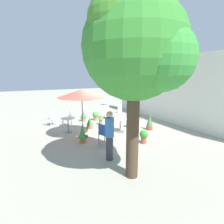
{
  "coord_description": "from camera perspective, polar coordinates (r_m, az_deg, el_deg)",
  "views": [
    {
      "loc": [
        8.16,
        -3.9,
        2.99
      ],
      "look_at": [
        0.0,
        0.54,
        1.06
      ],
      "focal_mm": 28.6,
      "sensor_mm": 36.0,
      "label": 1
    }
  ],
  "objects": [
    {
      "name": "patio_chair_1",
      "position": [
        10.76,
        -13.89,
        -1.71
      ],
      "size": [
        0.5,
        0.53,
        0.95
      ],
      "color": "silver",
      "rests_on": "ground"
    },
    {
      "name": "villa_facade",
      "position": [
        11.93,
        18.21,
        6.7
      ],
      "size": [
        11.15,
        0.3,
        4.12
      ],
      "primitive_type": "cube",
      "color": "silver",
      "rests_on": "ground"
    },
    {
      "name": "standing_person",
      "position": [
        6.32,
        -0.8,
        -7.32
      ],
      "size": [
        0.45,
        0.45,
        1.78
      ],
      "color": "#33333D",
      "rests_on": "ground"
    },
    {
      "name": "potted_plant_2",
      "position": [
        10.96,
        -3.6,
        -2.71
      ],
      "size": [
        0.27,
        0.27,
        0.47
      ],
      "color": "#C47341",
      "rests_on": "ground"
    },
    {
      "name": "potted_plant_4",
      "position": [
        10.38,
        6.14,
        -3.14
      ],
      "size": [
        0.42,
        0.42,
        0.6
      ],
      "color": "#BD703B",
      "rests_on": "ground"
    },
    {
      "name": "patio_chair_0",
      "position": [
        12.31,
        2.02,
        0.19
      ],
      "size": [
        0.58,
        0.59,
        0.89
      ],
      "color": "white",
      "rests_on": "ground"
    },
    {
      "name": "patio_chair_4",
      "position": [
        11.24,
        -18.68,
        -1.61
      ],
      "size": [
        0.63,
        0.65,
        0.86
      ],
      "color": "white",
      "rests_on": "ground"
    },
    {
      "name": "potted_plant_0",
      "position": [
        10.1,
        11.93,
        -3.15
      ],
      "size": [
        0.35,
        0.35,
        0.91
      ],
      "color": "#9A4C2E",
      "rests_on": "ground"
    },
    {
      "name": "ground_plane",
      "position": [
        9.53,
        -2.85,
        -6.55
      ],
      "size": [
        60.0,
        60.0,
        0.0
      ],
      "primitive_type": "plane",
      "color": "#A09D8C"
    },
    {
      "name": "cafe_table_1",
      "position": [
        9.7,
        -13.88,
        -3.23
      ],
      "size": [
        0.74,
        0.74,
        0.78
      ],
      "color": "white",
      "rests_on": "ground"
    },
    {
      "name": "potted_plant_6",
      "position": [
        11.89,
        -9.18,
        -1.07
      ],
      "size": [
        0.38,
        0.38,
        0.72
      ],
      "color": "#C27240",
      "rests_on": "ground"
    },
    {
      "name": "cafe_table_0",
      "position": [
        9.5,
        2.65,
        -3.41
      ],
      "size": [
        0.76,
        0.76,
        0.73
      ],
      "color": "white",
      "rests_on": "ground"
    },
    {
      "name": "shade_tree",
      "position": [
        4.95,
        7.93,
        19.54
      ],
      "size": [
        2.9,
        2.76,
        5.06
      ],
      "color": "#443424",
      "rests_on": "ground"
    },
    {
      "name": "potted_plant_3",
      "position": [
        10.23,
        -7.15,
        -3.47
      ],
      "size": [
        0.35,
        0.35,
        0.63
      ],
      "color": "#B0653B",
      "rests_on": "ground"
    },
    {
      "name": "potted_plant_1",
      "position": [
        8.09,
        10.11,
        -7.49
      ],
      "size": [
        0.37,
        0.37,
        0.61
      ],
      "color": "#B14A39",
      "rests_on": "ground"
    },
    {
      "name": "potted_plant_7",
      "position": [
        8.15,
        -9.42,
        -6.6
      ],
      "size": [
        0.33,
        0.33,
        0.86
      ],
      "color": "#AE5B2E",
      "rests_on": "ground"
    },
    {
      "name": "patio_chair_3",
      "position": [
        12.39,
        -1.98,
        0.26
      ],
      "size": [
        0.63,
        0.64,
        0.93
      ],
      "color": "white",
      "rests_on": "ground"
    },
    {
      "name": "patio_chair_2",
      "position": [
        7.8,
        -2.47,
        -6.57
      ],
      "size": [
        0.61,
        0.58,
        0.93
      ],
      "color": "#234B98",
      "rests_on": "ground"
    },
    {
      "name": "potted_plant_5",
      "position": [
        11.99,
        -5.32,
        -1.09
      ],
      "size": [
        0.4,
        0.4,
        0.59
      ],
      "color": "#C16641",
      "rests_on": "ground"
    },
    {
      "name": "patio_umbrella_0",
      "position": [
        8.46,
        -9.64,
        5.77
      ],
      "size": [
        2.25,
        2.25,
        2.4
      ],
      "color": "#2D2D2D",
      "rests_on": "ground"
    }
  ]
}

